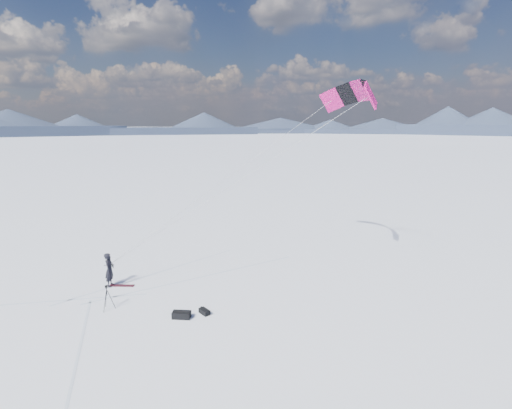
{
  "coord_description": "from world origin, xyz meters",
  "views": [
    {
      "loc": [
        7.46,
        -17.66,
        9.08
      ],
      "look_at": [
        6.91,
        3.81,
        4.34
      ],
      "focal_mm": 26.0,
      "sensor_mm": 36.0,
      "label": 1
    }
  ],
  "objects_px": {
    "snowkiter": "(111,286)",
    "gear_bag_b": "(204,311)",
    "gear_bag_a": "(182,315)",
    "snowboard": "(122,286)",
    "tripod": "(107,294)"
  },
  "relations": [
    {
      "from": "gear_bag_b",
      "to": "snowkiter",
      "type": "bearing_deg",
      "value": -159.82
    },
    {
      "from": "snowboard",
      "to": "gear_bag_a",
      "type": "bearing_deg",
      "value": -38.54
    },
    {
      "from": "snowboard",
      "to": "gear_bag_b",
      "type": "xyz_separation_m",
      "value": [
        5.23,
        -3.02,
        0.1
      ]
    },
    {
      "from": "snowboard",
      "to": "gear_bag_a",
      "type": "height_order",
      "value": "gear_bag_a"
    },
    {
      "from": "snowboard",
      "to": "gear_bag_a",
      "type": "relative_size",
      "value": 1.6
    },
    {
      "from": "gear_bag_a",
      "to": "gear_bag_b",
      "type": "distance_m",
      "value": 1.11
    },
    {
      "from": "tripod",
      "to": "gear_bag_a",
      "type": "bearing_deg",
      "value": -26.2
    },
    {
      "from": "snowkiter",
      "to": "snowboard",
      "type": "bearing_deg",
      "value": -94.09
    },
    {
      "from": "snowboard",
      "to": "gear_bag_a",
      "type": "distance_m",
      "value": 5.44
    },
    {
      "from": "tripod",
      "to": "gear_bag_b",
      "type": "xyz_separation_m",
      "value": [
        4.87,
        -0.34,
        -0.7
      ]
    },
    {
      "from": "snowkiter",
      "to": "gear_bag_a",
      "type": "distance_m",
      "value": 5.94
    },
    {
      "from": "gear_bag_a",
      "to": "snowkiter",
      "type": "bearing_deg",
      "value": 147.5
    },
    {
      "from": "gear_bag_a",
      "to": "tripod",
      "type": "bearing_deg",
      "value": 171.8
    },
    {
      "from": "snowkiter",
      "to": "gear_bag_b",
      "type": "xyz_separation_m",
      "value": [
        5.85,
        -3.02,
        0.12
      ]
    },
    {
      "from": "snowboard",
      "to": "snowkiter",
      "type": "bearing_deg",
      "value": -179.27
    }
  ]
}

